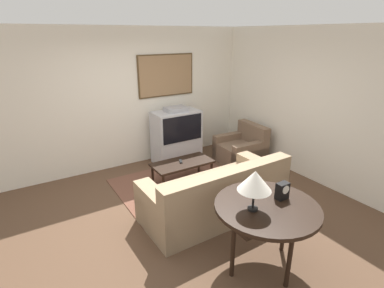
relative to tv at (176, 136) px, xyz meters
The scene contains 12 objects.
ground_plane 2.00m from the tv, 117.85° to the right, with size 12.00×12.00×0.00m, color brown.
wall_back 1.27m from the tv, 153.86° to the left, with size 12.00×0.10×2.70m.
wall_right 2.55m from the tv, 44.40° to the right, with size 0.06×12.00×2.70m.
area_rug 1.23m from the tv, 116.47° to the right, with size 2.14×1.76×0.01m.
tv is the anchor object (origin of this frame).
couch 2.14m from the tv, 103.38° to the right, with size 2.14×0.98×0.86m.
armchair 1.40m from the tv, 32.00° to the right, with size 0.88×0.91×0.78m.
coffee_table 1.02m from the tv, 113.21° to the right, with size 1.08×0.52×0.40m.
console_table 3.28m from the tv, 101.41° to the right, with size 1.15×1.15×0.81m.
table_lamp 3.35m from the tv, 104.82° to the right, with size 0.35×0.35×0.45m.
mantel_clock 3.23m from the tv, 97.27° to the right, with size 0.14×0.10×0.19m.
remote 0.98m from the tv, 114.73° to the right, with size 0.10×0.16×0.02m.
Camera 1 is at (-1.93, -3.46, 2.56)m, focal length 28.00 mm.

